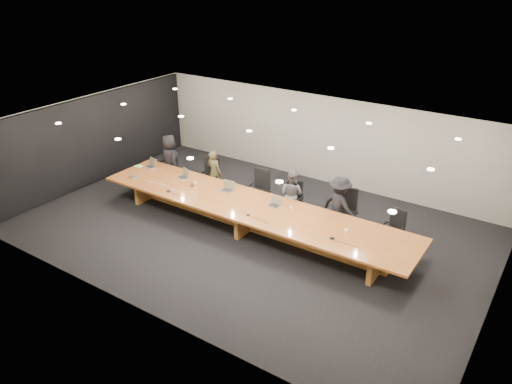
# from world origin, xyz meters

# --- Properties ---
(ground) EXTENTS (12.00, 12.00, 0.00)m
(ground) POSITION_xyz_m (0.00, 0.00, 0.00)
(ground) COLOR black
(ground) RESTS_ON ground
(back_wall) EXTENTS (12.00, 0.02, 2.80)m
(back_wall) POSITION_xyz_m (0.00, 4.00, 1.40)
(back_wall) COLOR #BBB6AA
(back_wall) RESTS_ON ground
(left_wall_panel) EXTENTS (0.08, 7.84, 2.74)m
(left_wall_panel) POSITION_xyz_m (-5.94, 0.00, 1.37)
(left_wall_panel) COLOR black
(left_wall_panel) RESTS_ON ground
(conference_table) EXTENTS (9.00, 1.80, 0.75)m
(conference_table) POSITION_xyz_m (0.00, 0.00, 0.52)
(conference_table) COLOR brown
(conference_table) RESTS_ON ground
(chair_far_left) EXTENTS (0.65, 0.65, 1.06)m
(chair_far_left) POSITION_xyz_m (-4.08, 1.29, 0.53)
(chair_far_left) COLOR black
(chair_far_left) RESTS_ON ground
(chair_left) EXTENTS (0.73, 0.73, 1.14)m
(chair_left) POSITION_xyz_m (-2.29, 1.18, 0.57)
(chair_left) COLOR black
(chair_left) RESTS_ON ground
(chair_mid_left) EXTENTS (0.65, 0.65, 1.18)m
(chair_mid_left) POSITION_xyz_m (-0.52, 1.21, 0.59)
(chair_mid_left) COLOR black
(chair_mid_left) RESTS_ON ground
(chair_mid_right) EXTENTS (0.61, 0.61, 1.03)m
(chair_mid_right) POSITION_xyz_m (0.54, 1.35, 0.52)
(chair_mid_right) COLOR black
(chair_mid_right) RESTS_ON ground
(chair_right) EXTENTS (0.76, 0.76, 1.20)m
(chair_right) POSITION_xyz_m (2.15, 1.32, 0.60)
(chair_right) COLOR black
(chair_right) RESTS_ON ground
(chair_far_right) EXTENTS (0.63, 0.63, 1.02)m
(chair_far_right) POSITION_xyz_m (3.43, 1.26, 0.51)
(chair_far_right) COLOR black
(chair_far_right) RESTS_ON ground
(person_a) EXTENTS (0.92, 0.76, 1.61)m
(person_a) POSITION_xyz_m (-3.84, 1.14, 0.81)
(person_a) COLOR black
(person_a) RESTS_ON ground
(person_b) EXTENTS (0.54, 0.38, 1.42)m
(person_b) POSITION_xyz_m (-2.15, 1.24, 0.71)
(person_b) COLOR #3F3822
(person_b) RESTS_ON ground
(person_c) EXTENTS (0.75, 0.62, 1.43)m
(person_c) POSITION_xyz_m (0.56, 1.24, 0.71)
(person_c) COLOR #525355
(person_c) RESTS_ON ground
(person_d) EXTENTS (1.15, 0.85, 1.59)m
(person_d) POSITION_xyz_m (2.01, 1.17, 0.79)
(person_d) COLOR black
(person_d) RESTS_ON ground
(laptop_a) EXTENTS (0.40, 0.33, 0.28)m
(laptop_a) POSITION_xyz_m (-4.01, 0.42, 0.89)
(laptop_a) COLOR tan
(laptop_a) RESTS_ON conference_table
(laptop_b) EXTENTS (0.42, 0.37, 0.28)m
(laptop_b) POSITION_xyz_m (-2.62, 0.34, 0.89)
(laptop_b) COLOR tan
(laptop_b) RESTS_ON conference_table
(laptop_c) EXTENTS (0.37, 0.27, 0.28)m
(laptop_c) POSITION_xyz_m (-1.01, 0.36, 0.89)
(laptop_c) COLOR tan
(laptop_c) RESTS_ON conference_table
(laptop_d) EXTENTS (0.36, 0.27, 0.27)m
(laptop_d) POSITION_xyz_m (0.57, 0.28, 0.88)
(laptop_d) COLOR tan
(laptop_d) RESTS_ON conference_table
(water_bottle) EXTENTS (0.08, 0.08, 0.20)m
(water_bottle) POSITION_xyz_m (-1.84, -0.00, 0.85)
(water_bottle) COLOR silver
(water_bottle) RESTS_ON conference_table
(amber_mug) EXTENTS (0.10, 0.10, 0.11)m
(amber_mug) POSITION_xyz_m (-2.00, 0.05, 0.80)
(amber_mug) COLOR brown
(amber_mug) RESTS_ON conference_table
(paper_cup_near) EXTENTS (0.09, 0.09, 0.08)m
(paper_cup_near) POSITION_xyz_m (1.04, 0.36, 0.79)
(paper_cup_near) COLOR silver
(paper_cup_near) RESTS_ON conference_table
(paper_cup_far) EXTENTS (0.08, 0.08, 0.10)m
(paper_cup_far) POSITION_xyz_m (2.71, 0.04, 0.80)
(paper_cup_far) COLOR white
(paper_cup_far) RESTS_ON conference_table
(notepad) EXTENTS (0.24, 0.20, 0.01)m
(notepad) POSITION_xyz_m (-4.35, 0.27, 0.76)
(notepad) COLOR white
(notepad) RESTS_ON conference_table
(lime_gadget) EXTENTS (0.15, 0.09, 0.02)m
(lime_gadget) POSITION_xyz_m (-4.35, 0.27, 0.77)
(lime_gadget) COLOR #65D037
(lime_gadget) RESTS_ON notepad
(av_box) EXTENTS (0.22, 0.18, 0.03)m
(av_box) POSITION_xyz_m (-3.86, -0.43, 0.76)
(av_box) COLOR #9F9FA3
(av_box) RESTS_ON conference_table
(mic_left) EXTENTS (0.13, 0.13, 0.03)m
(mic_left) POSITION_xyz_m (-2.34, -0.57, 0.77)
(mic_left) COLOR black
(mic_left) RESTS_ON conference_table
(mic_center) EXTENTS (0.10, 0.10, 0.03)m
(mic_center) POSITION_xyz_m (0.30, -0.50, 0.76)
(mic_center) COLOR black
(mic_center) RESTS_ON conference_table
(mic_right) EXTENTS (0.17, 0.17, 0.03)m
(mic_right) POSITION_xyz_m (2.55, -0.37, 0.77)
(mic_right) COLOR black
(mic_right) RESTS_ON conference_table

